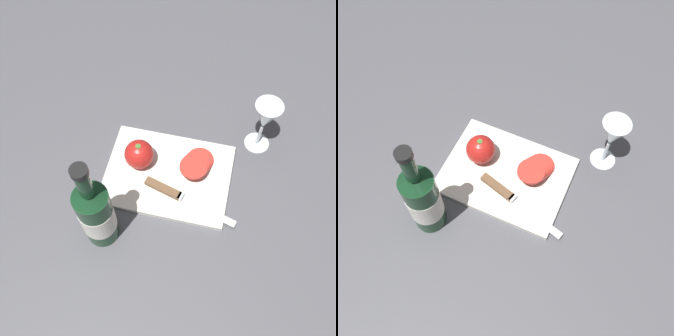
# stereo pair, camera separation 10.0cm
# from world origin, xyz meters

# --- Properties ---
(ground_plane) EXTENTS (3.00, 3.00, 0.00)m
(ground_plane) POSITION_xyz_m (0.00, 0.00, 0.00)
(ground_plane) COLOR #4C4C51
(cutting_board) EXTENTS (0.32, 0.24, 0.01)m
(cutting_board) POSITION_xyz_m (-0.01, 0.01, 0.01)
(cutting_board) COLOR silver
(cutting_board) RESTS_ON ground_plane
(wine_bottle) EXTENTS (0.08, 0.08, 0.31)m
(wine_bottle) POSITION_xyz_m (-0.13, -0.17, 0.11)
(wine_bottle) COLOR #14381E
(wine_bottle) RESTS_ON ground_plane
(wine_glass) EXTENTS (0.07, 0.07, 0.16)m
(wine_glass) POSITION_xyz_m (0.21, 0.17, 0.11)
(wine_glass) COLOR silver
(wine_glass) RESTS_ON ground_plane
(whole_tomato) EXTENTS (0.08, 0.08, 0.08)m
(whole_tomato) POSITION_xyz_m (-0.09, 0.03, 0.05)
(whole_tomato) COLOR red
(whole_tomato) RESTS_ON cutting_board
(knife) EXTENTS (0.25, 0.09, 0.01)m
(knife) POSITION_xyz_m (0.01, -0.04, 0.02)
(knife) COLOR silver
(knife) RESTS_ON cutting_board
(tomato_slice_stack_near) EXTENTS (0.08, 0.11, 0.04)m
(tomato_slice_stack_near) POSITION_xyz_m (0.06, 0.05, 0.03)
(tomato_slice_stack_near) COLOR red
(tomato_slice_stack_near) RESTS_ON cutting_board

